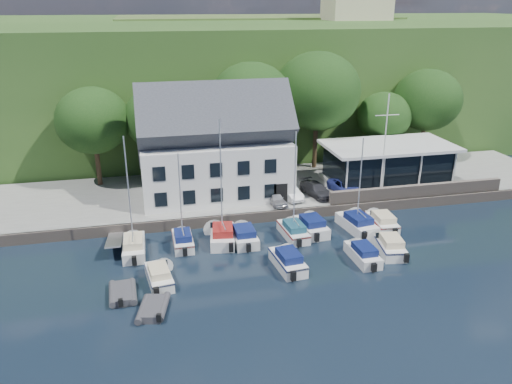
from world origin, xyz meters
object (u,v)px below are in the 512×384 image
at_px(car_silver, 276,198).
at_px(flagpole, 384,146).
at_px(boat_r1_1, 180,199).
at_px(boat_r1_3, 244,234).
at_px(boat_r2_3, 363,252).
at_px(boat_r1_5, 311,224).
at_px(car_blue, 345,187).
at_px(dinghy_0, 123,292).
at_px(harbor_building, 215,151).
at_px(boat_r2_2, 288,259).
at_px(car_dgrey, 316,189).
at_px(dinghy_1, 153,307).
at_px(club_pavilion, 387,163).
at_px(boat_r1_4, 294,190).
at_px(car_white, 289,191).
at_px(boat_r1_7, 382,220).
at_px(boat_r1_6, 360,180).
at_px(boat_r2_4, 390,244).
at_px(boat_r1_0, 129,201).
at_px(boat_r1_2, 221,190).
at_px(boat_r2_0, 159,274).

relative_size(car_silver, flagpole, 0.33).
distance_m(boat_r1_1, boat_r1_3, 6.11).
bearing_deg(boat_r2_3, boat_r1_5, 110.96).
xyz_separation_m(car_blue, dinghy_0, (-21.23, -12.66, -1.34)).
bearing_deg(harbor_building, boat_r2_2, -76.80).
bearing_deg(boat_r2_3, car_dgrey, 87.70).
relative_size(car_dgrey, dinghy_1, 1.39).
bearing_deg(club_pavilion, boat_r2_2, -137.16).
distance_m(flagpole, boat_r1_4, 11.76).
bearing_deg(boat_r1_4, boat_r2_2, -115.13).
distance_m(car_dgrey, boat_r2_2, 13.06).
height_order(boat_r1_1, boat_r1_3, boat_r1_1).
distance_m(car_white, boat_r1_5, 5.98).
bearing_deg(dinghy_1, car_dgrey, 55.34).
bearing_deg(car_dgrey, boat_r2_3, -106.27).
height_order(flagpole, boat_r2_2, flagpole).
height_order(boat_r1_4, boat_r2_2, boat_r1_4).
relative_size(harbor_building, boat_r1_3, 2.59).
relative_size(club_pavilion, car_dgrey, 3.06).
xyz_separation_m(boat_r1_1, boat_r1_7, (17.59, -0.16, -3.50)).
xyz_separation_m(boat_r1_7, boat_r2_3, (-4.19, -5.26, -0.00)).
bearing_deg(dinghy_1, boat_r1_5, 46.11).
bearing_deg(boat_r1_1, dinghy_1, -107.00).
relative_size(boat_r1_6, boat_r2_2, 1.62).
relative_size(car_white, boat_r1_5, 0.71).
bearing_deg(dinghy_0, car_white, 36.68).
relative_size(boat_r2_4, dinghy_1, 1.77).
distance_m(harbor_building, boat_r1_0, 12.14).
distance_m(boat_r1_5, dinghy_0, 17.17).
xyz_separation_m(harbor_building, boat_r1_3, (0.94, -9.11, -4.64)).
bearing_deg(boat_r1_3, car_white, 47.15).
distance_m(boat_r1_5, dinghy_1, 16.53).
height_order(boat_r1_2, boat_r1_4, boat_r1_2).
relative_size(boat_r1_3, boat_r2_0, 1.03).
distance_m(boat_r1_7, dinghy_0, 23.17).
xyz_separation_m(flagpole, boat_r1_3, (-14.73, -5.18, -5.27)).
height_order(boat_r1_6, boat_r2_4, boat_r1_6).
bearing_deg(car_silver, boat_r1_0, -167.17).
relative_size(car_white, boat_r2_0, 0.74).
xyz_separation_m(club_pavilion, boat_r1_2, (-18.80, -8.28, 1.66)).
height_order(boat_r1_0, boat_r2_4, boat_r1_0).
xyz_separation_m(boat_r1_4, boat_r2_2, (-1.93, -5.04, -3.51)).
bearing_deg(boat_r1_6, boat_r2_3, -116.87).
distance_m(boat_r1_7, dinghy_1, 22.09).
xyz_separation_m(boat_r1_3, dinghy_1, (-7.70, -8.61, -0.34)).
bearing_deg(dinghy_1, flagpole, 44.13).
height_order(boat_r1_5, boat_r2_4, boat_r1_5).
height_order(car_dgrey, dinghy_1, car_dgrey).
relative_size(car_silver, boat_r1_7, 0.57).
bearing_deg(flagpole, boat_r1_0, -167.65).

